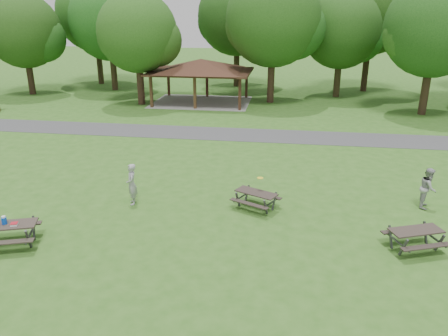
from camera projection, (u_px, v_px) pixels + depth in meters
The scene contains 18 objects.
ground at pixel (180, 238), 15.77m from camera, with size 160.00×160.00×0.00m, color #30611B.
asphalt_path at pixel (231, 134), 28.77m from camera, with size 120.00×3.20×0.02m, color #3F3F41.
pavilion at pixel (201, 67), 37.57m from camera, with size 8.60×7.01×3.76m.
tree_row_b at pixel (25, 33), 40.44m from camera, with size 7.14×6.80×9.28m.
tree_row_c at pixel (111, 22), 42.42m from camera, with size 8.19×7.80×10.67m.
tree_row_d at pixel (138, 35), 35.95m from camera, with size 6.93×6.60×9.27m.
tree_row_e at pixel (274, 22), 36.40m from camera, with size 8.40×8.00×11.02m.
tree_row_f at pixel (342, 32), 39.14m from camera, with size 7.35×7.00×9.55m.
tree_row_g at pixel (436, 30), 32.10m from camera, with size 7.77×7.40×10.25m.
tree_deep_a at pixel (96, 15), 45.88m from camera, with size 8.40×8.00×11.38m.
tree_deep_b at pixel (238, 18), 44.35m from camera, with size 8.40×8.00×11.13m.
tree_deep_c at pixel (373, 13), 41.42m from camera, with size 8.82×8.40×11.90m.
picnic_table_near at pixel (0, 226), 14.92m from camera, with size 2.38×2.14×1.37m.
picnic_table_middle at pixel (256, 196), 17.94m from camera, with size 2.15×1.99×0.75m.
picnic_table_far at pixel (416, 234), 14.83m from camera, with size 2.18×1.98×0.77m.
frisbee_in_flight at pixel (260, 178), 18.00m from camera, with size 0.32×0.32×0.02m.
frisbee_thrower at pixel (132, 184), 18.25m from camera, with size 0.65×0.42×1.77m, color #9D9DA0.
frisbee_catcher at pixel (428, 188), 17.95m from camera, with size 0.83×0.65×1.71m, color #9D9D9F.
Camera 1 is at (3.63, -13.56, 7.79)m, focal length 35.00 mm.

